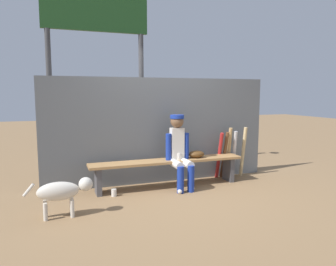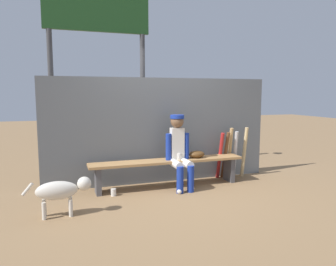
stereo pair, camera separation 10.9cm
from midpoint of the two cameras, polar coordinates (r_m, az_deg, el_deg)
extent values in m
plane|color=olive|center=(5.48, 0.58, -9.54)|extent=(30.00, 30.00, 0.00)
cube|color=#595E63|center=(5.63, -0.61, 0.43)|extent=(4.05, 0.03, 1.83)
cube|color=#AD7F4C|center=(5.37, 0.58, -4.98)|extent=(2.62, 0.36, 0.04)
cube|color=#4C4C51|center=(5.17, -11.75, -8.26)|extent=(0.08, 0.29, 0.43)
cube|color=#4C4C51|center=(5.90, 11.32, -6.34)|extent=(0.08, 0.29, 0.43)
cube|color=silver|center=(5.37, 2.20, -1.89)|extent=(0.22, 0.13, 0.53)
sphere|color=brown|center=(5.33, 2.22, 2.09)|extent=(0.22, 0.22, 0.22)
cylinder|color=#193399|center=(5.32, 2.22, 2.91)|extent=(0.23, 0.23, 0.06)
cylinder|color=silver|center=(5.23, 2.01, -5.55)|extent=(0.13, 0.38, 0.13)
cylinder|color=#193399|center=(5.10, 2.76, -8.32)|extent=(0.11, 0.11, 0.43)
cylinder|color=#193399|center=(5.31, 0.66, -2.55)|extent=(0.09, 0.09, 0.45)
cylinder|color=silver|center=(5.29, 3.84, -5.41)|extent=(0.13, 0.38, 0.13)
cylinder|color=#193399|center=(5.17, 4.64, -8.13)|extent=(0.11, 0.11, 0.43)
cylinder|color=#193399|center=(5.42, 3.85, -2.36)|extent=(0.09, 0.09, 0.45)
ellipsoid|color=#593819|center=(5.55, 5.68, -3.79)|extent=(0.28, 0.20, 0.12)
cylinder|color=#B22323|center=(5.97, 9.73, -3.99)|extent=(0.07, 0.24, 0.86)
cylinder|color=brown|center=(6.03, 10.64, -3.88)|extent=(0.10, 0.24, 0.87)
cylinder|color=tan|center=(6.10, 11.39, -3.45)|extent=(0.08, 0.20, 0.94)
cylinder|color=#B7B7BC|center=(6.11, 12.32, -3.73)|extent=(0.10, 0.21, 0.88)
cylinder|color=tan|center=(6.21, 13.88, -3.31)|extent=(0.10, 0.18, 0.94)
sphere|color=white|center=(5.11, 2.65, -10.35)|extent=(0.07, 0.07, 0.07)
cylinder|color=silver|center=(5.07, -9.05, -10.37)|extent=(0.08, 0.08, 0.11)
cylinder|color=silver|center=(5.37, 2.55, -4.17)|extent=(0.08, 0.08, 0.11)
cylinder|color=#3F3F42|center=(6.37, -19.44, 4.85)|extent=(0.10, 0.10, 2.73)
cylinder|color=#3F3F42|center=(6.59, -4.01, 5.29)|extent=(0.10, 0.10, 2.73)
cube|color=#1E471E|center=(6.62, -12.01, 21.03)|extent=(1.99, 0.08, 0.90)
ellipsoid|color=beige|center=(4.35, -18.46, -9.68)|extent=(0.52, 0.20, 0.24)
sphere|color=beige|center=(4.34, -13.96, -8.71)|extent=(0.18, 0.18, 0.18)
cylinder|color=beige|center=(4.35, -23.03, -9.19)|extent=(0.15, 0.04, 0.16)
cylinder|color=beige|center=(4.48, -16.26, -12.20)|extent=(0.05, 0.05, 0.22)
cylinder|color=beige|center=(4.36, -16.19, -12.70)|extent=(0.05, 0.05, 0.22)
cylinder|color=beige|center=(4.48, -20.45, -12.36)|extent=(0.05, 0.05, 0.22)
cylinder|color=beige|center=(4.37, -20.49, -12.87)|extent=(0.05, 0.05, 0.22)
camera|label=1|loc=(0.05, -89.41, 0.07)|focal=34.32mm
camera|label=2|loc=(0.05, 90.59, -0.07)|focal=34.32mm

